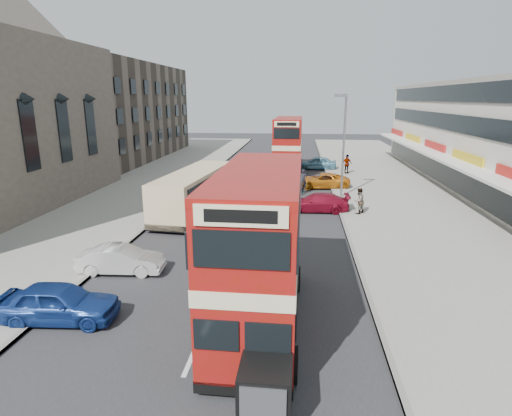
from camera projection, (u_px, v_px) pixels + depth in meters
The scene contains 20 objects.
ground at pixel (217, 298), 16.79m from camera, with size 160.00×160.00×0.00m, color #28282B.
road_surface at pixel (262, 191), 36.01m from camera, with size 12.00×90.00×0.01m, color #28282B.
pavement_right at pixel (404, 193), 34.79m from camera, with size 12.00×90.00×0.15m, color gray.
pavement_left at pixel (129, 187), 37.20m from camera, with size 12.00×90.00×0.15m, color gray.
kerb_left at pixel (193, 188), 36.60m from camera, with size 0.20×90.00×0.16m, color gray.
kerb_right at pixel (333, 192), 35.38m from camera, with size 0.20×90.00×0.16m, color gray.
brick_terrace at pixel (106, 112), 53.97m from camera, with size 14.00×28.00×12.00m, color #66594C.
commercial_row at pixel (501, 136), 34.73m from camera, with size 9.90×46.20×9.30m.
street_lamp at pixel (343, 138), 32.20m from camera, with size 1.00×0.20×8.12m.
bus_main at pixel (260, 249), 14.23m from camera, with size 2.76×9.76×5.36m.
bus_second at pixel (288, 145), 44.22m from camera, with size 2.91×10.19×5.60m.
coach at pixel (194, 190), 28.82m from camera, with size 3.60×10.47×2.72m.
car_left_near at pixel (59, 303), 14.88m from camera, with size 1.70×4.22×1.44m, color navy.
car_left_front at pixel (121, 260), 19.03m from camera, with size 1.35×3.88×1.28m, color silver.
car_right_a at pixel (317, 203), 29.33m from camera, with size 1.83×4.50×1.31m, color maroon.
car_right_b at pixel (322, 181), 36.98m from camera, with size 2.20×4.78×1.33m, color orange.
car_right_c at pixel (317, 163), 46.54m from camera, with size 1.74×4.34×1.48m, color #5C9FB8.
pedestrian_near at pixel (359, 201), 28.21m from camera, with size 0.66×0.45×1.79m, color gray.
pedestrian_far at pixel (347, 164), 43.26m from camera, with size 1.16×0.48×1.98m, color gray.
cyclist at pixel (303, 185), 34.79m from camera, with size 0.66×1.63×2.07m.
Camera 1 is at (3.16, -15.04, 7.83)m, focal length 29.12 mm.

